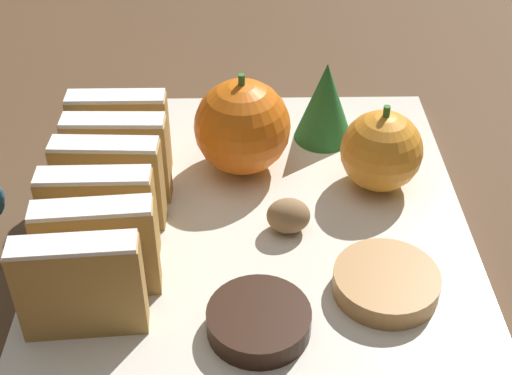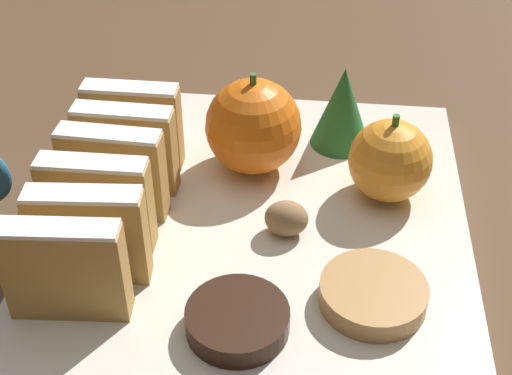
# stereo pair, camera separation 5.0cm
# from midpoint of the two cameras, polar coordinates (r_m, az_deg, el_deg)

# --- Properties ---
(ground_plane) EXTENTS (6.00, 6.00, 0.00)m
(ground_plane) POSITION_cam_midpoint_polar(r_m,az_deg,el_deg) (0.52, 2.72, -3.73)
(ground_plane) COLOR #513823
(serving_platter) EXTENTS (0.30, 0.34, 0.01)m
(serving_platter) POSITION_cam_midpoint_polar(r_m,az_deg,el_deg) (0.52, 2.74, -3.24)
(serving_platter) COLOR silver
(serving_platter) RESTS_ON ground_plane
(stollen_slice_front) EXTENTS (0.07, 0.02, 0.07)m
(stollen_slice_front) POSITION_cam_midpoint_polar(r_m,az_deg,el_deg) (0.44, -11.91, -6.64)
(stollen_slice_front) COLOR #B28442
(stollen_slice_front) RESTS_ON serving_platter
(stollen_slice_second) EXTENTS (0.07, 0.02, 0.07)m
(stollen_slice_second) POSITION_cam_midpoint_polar(r_m,az_deg,el_deg) (0.46, -10.23, -3.91)
(stollen_slice_second) COLOR #B28442
(stollen_slice_second) RESTS_ON serving_platter
(stollen_slice_third) EXTENTS (0.07, 0.02, 0.07)m
(stollen_slice_third) POSITION_cam_midpoint_polar(r_m,az_deg,el_deg) (0.48, -9.74, -1.35)
(stollen_slice_third) COLOR #B28442
(stollen_slice_third) RESTS_ON serving_platter
(stollen_slice_fourth) EXTENTS (0.07, 0.02, 0.07)m
(stollen_slice_fourth) POSITION_cam_midpoint_polar(r_m,az_deg,el_deg) (0.51, -8.68, 0.92)
(stollen_slice_fourth) COLOR #B28442
(stollen_slice_fourth) RESTS_ON serving_platter
(stollen_slice_fifth) EXTENTS (0.07, 0.02, 0.07)m
(stollen_slice_fifth) POSITION_cam_midpoint_polar(r_m,az_deg,el_deg) (0.53, -7.72, 2.98)
(stollen_slice_fifth) COLOR #B28442
(stollen_slice_fifth) RESTS_ON serving_platter
(stollen_slice_sixth) EXTENTS (0.07, 0.02, 0.07)m
(stollen_slice_sixth) POSITION_cam_midpoint_polar(r_m,az_deg,el_deg) (0.56, -7.26, 4.88)
(stollen_slice_sixth) COLOR #B28442
(stollen_slice_sixth) RESTS_ON serving_platter
(orange_near) EXTENTS (0.07, 0.07, 0.08)m
(orange_near) POSITION_cam_midpoint_polar(r_m,az_deg,el_deg) (0.55, 2.39, 4.83)
(orange_near) COLOR orange
(orange_near) RESTS_ON serving_platter
(orange_far) EXTENTS (0.06, 0.06, 0.07)m
(orange_far) POSITION_cam_midpoint_polar(r_m,az_deg,el_deg) (0.53, 13.32, 2.02)
(orange_far) COLOR orange
(orange_far) RESTS_ON serving_platter
(walnut) EXTENTS (0.03, 0.03, 0.03)m
(walnut) POSITION_cam_midpoint_polar(r_m,az_deg,el_deg) (0.50, 5.30, -2.59)
(walnut) COLOR #8E6B47
(walnut) RESTS_ON serving_platter
(chocolate_cookie) EXTENTS (0.06, 0.06, 0.02)m
(chocolate_cookie) POSITION_cam_midpoint_polar(r_m,az_deg,el_deg) (0.44, 1.33, -10.65)
(chocolate_cookie) COLOR black
(chocolate_cookie) RESTS_ON serving_platter
(gingerbread_cookie) EXTENTS (0.07, 0.07, 0.02)m
(gingerbread_cookie) POSITION_cam_midpoint_polar(r_m,az_deg,el_deg) (0.46, 12.45, -8.45)
(gingerbread_cookie) COLOR #B27F47
(gingerbread_cookie) RESTS_ON serving_platter
(evergreen_sprig) EXTENTS (0.05, 0.05, 0.07)m
(evergreen_sprig) POSITION_cam_midpoint_polar(r_m,az_deg,el_deg) (0.58, 9.37, 6.30)
(evergreen_sprig) COLOR #23662D
(evergreen_sprig) RESTS_ON serving_platter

